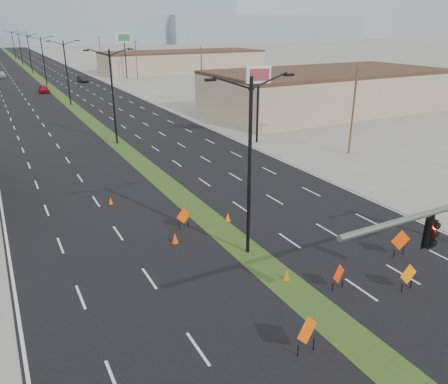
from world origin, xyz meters
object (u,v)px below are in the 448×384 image
construction_sign_5 (400,241)px  cone_2 (228,217)px  pole_sign_east_near (258,81)px  streetlight_2 (67,71)px  construction_sign_3 (339,275)px  cone_1 (287,275)px  construction_sign_2 (184,217)px  cone_0 (175,238)px  pole_sign_east_far (124,41)px  construction_sign_4 (408,275)px  car_mid (83,79)px  streetlight_5 (20,47)px  streetlight_0 (250,163)px  streetlight_3 (43,59)px  car_left (44,89)px  cone_3 (111,201)px  streetlight_6 (13,44)px  construction_sign_1 (307,332)px  streetlight_1 (113,94)px  car_far (1,75)px  streetlight_4 (29,52)px

construction_sign_5 → cone_2: 10.85m
pole_sign_east_near → streetlight_2: bearing=125.0°
construction_sign_3 → cone_1: 2.64m
construction_sign_2 → cone_0: 2.12m
streetlight_2 → pole_sign_east_far: (19.04, 32.50, 3.25)m
cone_0 → construction_sign_4: bearing=-50.9°
streetlight_2 → construction_sign_2: size_ratio=7.08×
construction_sign_5 → cone_2: construction_sign_5 is taller
pole_sign_east_near → pole_sign_east_far: pole_sign_east_far is taller
car_mid → cone_0: bearing=-101.7°
construction_sign_2 → cone_1: (2.25, -8.17, -0.52)m
cone_1 → cone_2: (0.79, 7.79, 0.01)m
construction_sign_4 → construction_sign_5: (2.41, 2.59, 0.10)m
streetlight_5 → pole_sign_east_near: streetlight_5 is taller
streetlight_0 → streetlight_3: bearing=90.0°
car_left → cone_3: 61.64m
construction_sign_4 → pole_sign_east_far: bearing=81.3°
streetlight_2 → car_left: bearing=96.9°
streetlight_6 → construction_sign_1: streetlight_6 is taller
streetlight_1 → pole_sign_east_near: size_ratio=1.21×
construction_sign_1 → cone_0: size_ratio=2.67×
streetlight_6 → cone_0: 165.04m
car_far → cone_3: size_ratio=8.73×
construction_sign_5 → cone_3: 19.93m
streetlight_4 → cone_2: bearing=-89.4°
streetlight_0 → construction_sign_5: size_ratio=6.06×
streetlight_5 → construction_sign_2: 135.41m
streetlight_6 → construction_sign_5: (7.36, -172.48, -4.45)m
streetlight_3 → cone_2: 79.86m
construction_sign_2 → cone_2: size_ratio=2.31×
streetlight_5 → pole_sign_east_far: pole_sign_east_far is taller
streetlight_3 → car_far: bearing=110.6°
streetlight_4 → car_left: (-2.00, -39.42, -4.70)m
streetlight_3 → cone_0: bearing=-92.3°
streetlight_1 → construction_sign_2: 23.85m
streetlight_3 → cone_1: bearing=-89.8°
construction_sign_4 → streetlight_3: bearing=92.8°
streetlight_1 → cone_2: size_ratio=16.35×
streetlight_1 → car_left: streetlight_1 is taller
pole_sign_east_far → pole_sign_east_near: bearing=-71.5°
cone_0 → streetlight_6: bearing=88.9°
streetlight_2 → cone_1: size_ratio=16.66×
streetlight_1 → pole_sign_east_near: (14.00, -6.80, 1.28)m
streetlight_3 → construction_sign_3: size_ratio=7.06×
car_far → construction_sign_4: 112.78m
car_left → car_far: (-5.86, 32.39, -0.03)m
construction_sign_2 → pole_sign_east_far: (21.04, 83.82, 7.84)m
streetlight_2 → car_mid: bearing=75.1°
streetlight_6 → streetlight_1: bearing=-90.0°
streetlight_4 → streetlight_6: bearing=90.0°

